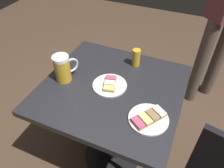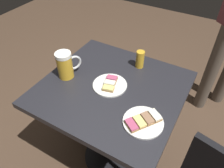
% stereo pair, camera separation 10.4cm
% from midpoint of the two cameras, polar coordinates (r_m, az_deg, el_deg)
% --- Properties ---
extents(ground_plane, '(6.00, 6.00, 0.00)m').
position_cam_midpoint_polar(ground_plane, '(1.86, 1.68, -18.39)').
color(ground_plane, '#4C3828').
extents(cafe_table, '(0.80, 0.76, 0.77)m').
position_cam_midpoint_polar(cafe_table, '(1.36, 2.18, -5.66)').
color(cafe_table, black).
rests_on(cafe_table, ground_plane).
extents(plate_near, '(0.20, 0.20, 0.03)m').
position_cam_midpoint_polar(plate_near, '(1.25, 1.80, -0.23)').
color(plate_near, white).
rests_on(plate_near, cafe_table).
extents(plate_far, '(0.20, 0.20, 0.03)m').
position_cam_midpoint_polar(plate_far, '(1.08, 11.00, -9.76)').
color(plate_far, white).
rests_on(plate_far, cafe_table).
extents(beer_mug, '(0.11, 0.14, 0.17)m').
position_cam_midpoint_polar(beer_mug, '(1.29, -9.95, 4.92)').
color(beer_mug, gold).
rests_on(beer_mug, cafe_table).
extents(beer_glass_small, '(0.05, 0.05, 0.11)m').
position_cam_midpoint_polar(beer_glass_small, '(1.38, 9.56, 6.38)').
color(beer_glass_small, gold).
rests_on(beer_glass_small, cafe_table).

